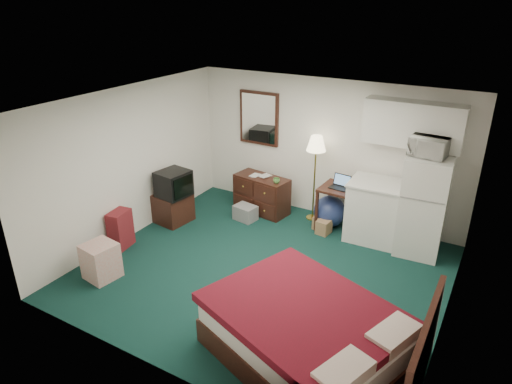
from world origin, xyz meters
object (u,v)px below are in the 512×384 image
Objects in this scene: dresser at (262,194)px; suitcase at (120,229)px; floor_lamp at (314,179)px; kitchen_counter at (377,212)px; fridge at (423,206)px; bed at (307,334)px; desk at (338,208)px; tv_stand at (173,208)px.

suitcase is at bearing -111.88° from dresser.
kitchen_counter is at bearing -8.77° from floor_lamp.
fridge reaches higher than bed.
desk reaches higher than tv_stand.
bed is at bearing -44.70° from dresser.
floor_lamp is 0.77× the size of bed.
tv_stand is (-2.65, -1.21, -0.13)m from desk.
floor_lamp is at bearing 168.88° from fridge.
floor_lamp reaches higher than dresser.
floor_lamp is at bearing 167.30° from desk.
kitchen_counter reaches higher than desk.
kitchen_counter is at bearing 112.12° from bed.
fridge is 0.78× the size of bed.
floor_lamp is at bearing 39.05° from suitcase.
fridge is at bearing -1.90° from desk.
tv_stand is (-3.33, -1.17, -0.23)m from kitchen_counter.
desk is 1.45m from fridge.
floor_lamp is (0.95, 0.21, 0.44)m from dresser.
tv_stand is at bearing 74.09° from suitcase.
suitcase reaches higher than tv_stand.
fridge is (2.86, -0.04, 0.45)m from dresser.
desk is (0.52, -0.14, -0.40)m from floor_lamp.
bed is at bearing -20.28° from suitcase.
desk is 3.65m from suitcase.
desk reaches higher than bed.
floor_lamp is 0.67m from desk.
floor_lamp is 1.92m from fridge.
floor_lamp is 0.98× the size of fridge.
dresser is 1.48m from desk.
kitchen_counter is at bearing 26.02° from tv_stand.
fridge is 4.77m from suitcase.
tv_stand is (-1.18, -1.15, -0.08)m from dresser.
dresser is at bearing 146.60° from bed.
suitcase is at bearing -137.80° from desk.
fridge is at bearing -7.28° from floor_lamp.
floor_lamp is 1.59× the size of kitchen_counter.
kitchen_counter is at bearing 8.96° from dresser.
bed is (-0.58, -3.00, -0.47)m from fridge.
desk is at bearing 171.90° from fridge.
kitchen_counter is 1.57× the size of suitcase.
floor_lamp reaches higher than tv_stand.
fridge reaches higher than floor_lamp.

